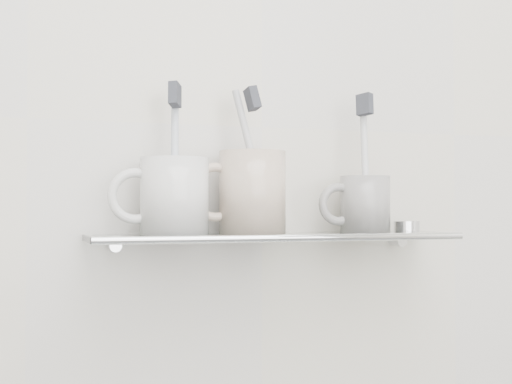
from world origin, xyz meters
name	(u,v)px	position (x,y,z in m)	size (l,w,h in m)	color
wall_back	(262,127)	(0.00, 1.10, 1.25)	(2.50, 2.50, 0.00)	beige
shelf_glass	(277,237)	(0.00, 1.04, 1.10)	(0.50, 0.12, 0.01)	silver
shelf_rail	(292,238)	(0.00, 0.98, 1.10)	(0.01, 0.01, 0.50)	silver
bracket_left	(114,246)	(-0.21, 1.09, 1.09)	(0.02, 0.02, 0.03)	silver
bracket_right	(398,241)	(0.21, 1.09, 1.09)	(0.02, 0.02, 0.03)	silver
mug_left	(175,196)	(-0.14, 1.04, 1.15)	(0.09, 0.09, 0.10)	silver
mug_left_handle	(136,196)	(-0.19, 1.04, 1.15)	(0.07, 0.07, 0.01)	silver
toothbrush_left	(175,156)	(-0.14, 1.04, 1.20)	(0.01, 0.01, 0.19)	silver
bristles_left	(175,95)	(-0.14, 1.04, 1.28)	(0.01, 0.02, 0.03)	#2F323A
mug_center	(252,192)	(-0.03, 1.04, 1.16)	(0.09, 0.09, 0.11)	beige
mug_center_handle	(216,192)	(-0.08, 1.04, 1.16)	(0.08, 0.08, 0.01)	beige
toothbrush_center	(252,158)	(-0.03, 1.04, 1.20)	(0.01, 0.01, 0.19)	#ACACAC
bristles_center	(252,99)	(-0.03, 1.04, 1.28)	(0.01, 0.02, 0.03)	#2F323A
mug_right	(365,204)	(0.13, 1.04, 1.14)	(0.07, 0.07, 0.08)	silver
mug_right_handle	(338,204)	(0.09, 1.04, 1.14)	(0.06, 0.06, 0.01)	silver
toothbrush_right	(365,161)	(0.13, 1.04, 1.20)	(0.01, 0.01, 0.19)	silver
bristles_right	(365,104)	(0.13, 1.04, 1.28)	(0.01, 0.02, 0.03)	#2F323A
chrome_cap	(407,227)	(0.20, 1.04, 1.11)	(0.04, 0.04, 0.02)	silver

